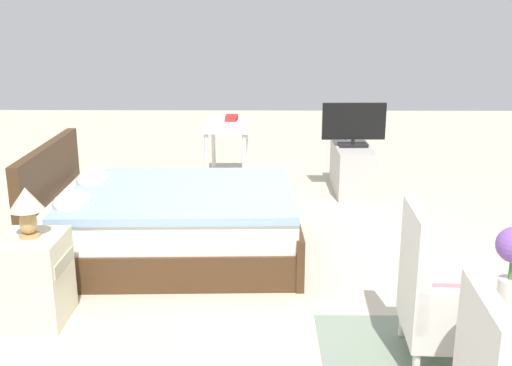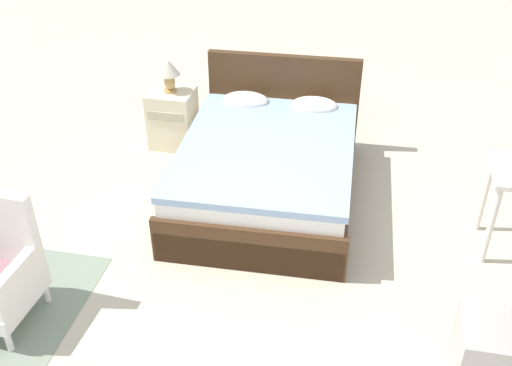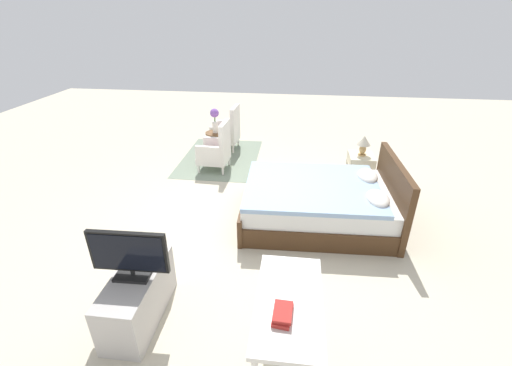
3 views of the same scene
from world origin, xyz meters
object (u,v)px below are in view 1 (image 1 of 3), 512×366
object	(u,v)px
armchair_by_window_right	(442,299)
table_lamp	(26,205)
vanity_desk	(228,132)
tv_stand	(352,169)
side_table	(500,357)
tv_flatscreen	(354,124)
book_stack	(232,118)
nightstand	(35,279)
bed	(167,222)
flower_vase	(512,265)

from	to	relation	value
armchair_by_window_right	table_lamp	size ratio (longest dim) A/B	2.79
armchair_by_window_right	vanity_desk	distance (m)	4.11
table_lamp	tv_stand	xyz separation A→B (m)	(3.08, -2.52, -0.54)
side_table	tv_flatscreen	world-z (taller)	tv_flatscreen
side_table	vanity_desk	bearing A→B (deg)	19.99
side_table	book_stack	size ratio (longest dim) A/B	2.23
nightstand	tv_flatscreen	world-z (taller)	tv_flatscreen
bed	book_stack	size ratio (longest dim) A/B	8.70
side_table	table_lamp	bearing A→B (deg)	70.02
flower_vase	tv_flatscreen	distance (m)	4.06
bed	table_lamp	bearing A→B (deg)	148.13
flower_vase	vanity_desk	size ratio (longest dim) A/B	0.46
nightstand	table_lamp	world-z (taller)	table_lamp
armchair_by_window_right	tv_stand	distance (m)	3.51
bed	book_stack	distance (m)	2.53
flower_vase	book_stack	distance (m)	4.80
flower_vase	vanity_desk	distance (m)	4.66
bed	tv_flatscreen	size ratio (longest dim) A/B	2.95
flower_vase	nightstand	xyz separation A→B (m)	(0.97, 2.67, -0.54)
side_table	flower_vase	size ratio (longest dim) A/B	1.13
tv_flatscreen	side_table	bearing A→B (deg)	-177.89
side_table	book_stack	world-z (taller)	book_stack
flower_vase	tv_flatscreen	world-z (taller)	tv_flatscreen
nightstand	flower_vase	bearing A→B (deg)	-109.98
side_table	tv_stand	xyz separation A→B (m)	(4.05, 0.15, -0.08)
armchair_by_window_right	nightstand	distance (m)	2.57
armchair_by_window_right	bed	bearing A→B (deg)	49.91
book_stack	table_lamp	bearing A→B (deg)	162.59
vanity_desk	armchair_by_window_right	bearing A→B (deg)	-159.14
bed	side_table	size ratio (longest dim) A/B	3.90
armchair_by_window_right	vanity_desk	world-z (taller)	armchair_by_window_right
flower_vase	nightstand	world-z (taller)	flower_vase
table_lamp	tv_flatscreen	size ratio (longest dim) A/B	0.46
tv_flatscreen	vanity_desk	bearing A→B (deg)	77.34
nightstand	vanity_desk	distance (m)	3.59
side_table	table_lamp	size ratio (longest dim) A/B	1.64
armchair_by_window_right	side_table	bearing A→B (deg)	-166.36
side_table	nightstand	bearing A→B (deg)	70.02
bed	tv_stand	bearing A→B (deg)	-42.96
flower_vase	nightstand	distance (m)	2.89
armchair_by_window_right	nightstand	xyz separation A→B (m)	(0.42, 2.54, -0.09)
flower_vase	vanity_desk	xyz separation A→B (m)	(4.38, 1.59, -0.21)
bed	table_lamp	size ratio (longest dim) A/B	6.40
side_table	tv_stand	distance (m)	4.05
vanity_desk	tv_stand	bearing A→B (deg)	-102.74
side_table	armchair_by_window_right	bearing A→B (deg)	13.64
nightstand	bed	bearing A→B (deg)	-31.84
table_lamp	tv_stand	world-z (taller)	table_lamp
table_lamp	vanity_desk	distance (m)	3.58
flower_vase	tv_flatscreen	xyz separation A→B (m)	(4.05, 0.15, -0.05)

